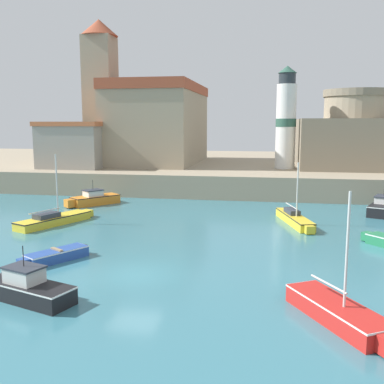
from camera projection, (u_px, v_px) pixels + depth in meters
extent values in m
plane|color=teal|center=(134.00, 275.00, 22.39)|extent=(200.00, 200.00, 0.00)
cube|color=gray|center=(225.00, 168.00, 63.42)|extent=(120.00, 40.00, 2.35)
cube|color=red|center=(337.00, 312.00, 17.08)|extent=(3.74, 4.93, 0.73)
cube|color=white|center=(338.00, 304.00, 17.03)|extent=(3.78, 4.98, 0.07)
cylinder|color=silver|center=(347.00, 250.00, 16.36)|extent=(0.10, 0.10, 4.35)
cylinder|color=silver|center=(328.00, 284.00, 17.50)|extent=(1.18, 1.92, 0.08)
cube|color=#284C9E|center=(57.00, 255.00, 24.65)|extent=(2.73, 3.49, 0.60)
cube|color=#284C9E|center=(24.00, 264.00, 23.20)|extent=(0.78, 0.74, 0.51)
cube|color=white|center=(57.00, 251.00, 24.61)|extent=(2.76, 3.53, 0.07)
cube|color=#997F5B|center=(57.00, 249.00, 24.59)|extent=(0.91, 0.66, 0.08)
cube|color=black|center=(85.00, 248.00, 25.99)|extent=(0.27, 0.27, 0.36)
cube|color=orange|center=(95.00, 200.00, 41.63)|extent=(4.04, 4.42, 0.82)
cube|color=orange|center=(70.00, 203.00, 39.99)|extent=(1.16, 1.14, 0.70)
cube|color=black|center=(95.00, 196.00, 41.57)|extent=(4.08, 4.46, 0.07)
cube|color=silver|center=(93.00, 193.00, 41.39)|extent=(1.92, 1.96, 0.51)
cube|color=#2D333D|center=(93.00, 190.00, 41.34)|extent=(2.06, 2.11, 0.08)
cylinder|color=black|center=(93.00, 185.00, 41.27)|extent=(0.04, 0.04, 0.90)
cube|color=yellow|center=(54.00, 221.00, 33.39)|extent=(3.74, 6.09, 0.62)
cube|color=yellow|center=(87.00, 213.00, 36.12)|extent=(1.00, 0.93, 0.52)
cube|color=black|center=(53.00, 217.00, 33.35)|extent=(3.78, 6.15, 0.07)
cylinder|color=silver|center=(57.00, 185.00, 33.36)|extent=(0.10, 0.10, 4.61)
cylinder|color=silver|center=(45.00, 211.00, 32.64)|extent=(1.15, 2.51, 0.08)
cube|color=#333842|center=(47.00, 215.00, 32.82)|extent=(1.66, 2.06, 0.36)
cube|color=yellow|center=(294.00, 219.00, 33.75)|extent=(2.70, 6.26, 0.64)
cube|color=yellow|center=(310.00, 230.00, 30.45)|extent=(0.72, 0.64, 0.55)
cube|color=black|center=(294.00, 216.00, 33.70)|extent=(2.73, 6.32, 0.07)
cylinder|color=silver|center=(297.00, 190.00, 32.93)|extent=(0.10, 0.10, 4.01)
cylinder|color=silver|center=(292.00, 206.00, 34.38)|extent=(0.81, 2.71, 0.08)
cube|color=#333842|center=(292.00, 211.00, 34.28)|extent=(1.24, 2.00, 0.36)
cube|color=#237A4C|center=(367.00, 236.00, 28.74)|extent=(0.84, 0.84, 0.54)
cube|color=black|center=(383.00, 209.00, 37.26)|extent=(3.26, 4.86, 0.89)
cube|color=white|center=(383.00, 204.00, 37.20)|extent=(3.30, 4.91, 0.07)
cube|color=silver|center=(384.00, 200.00, 37.34)|extent=(1.73, 1.95, 0.53)
cube|color=#2D333D|center=(384.00, 196.00, 37.30)|extent=(1.86, 2.11, 0.08)
cylinder|color=black|center=(384.00, 190.00, 37.22)|extent=(0.04, 0.04, 0.90)
cube|color=black|center=(29.00, 292.00, 19.12)|extent=(4.47, 2.73, 0.77)
cube|color=white|center=(28.00, 284.00, 19.06)|extent=(4.52, 2.75, 0.07)
cube|color=silver|center=(24.00, 275.00, 19.11)|extent=(1.75, 1.50, 0.63)
cube|color=#2D333D|center=(24.00, 267.00, 19.06)|extent=(1.89, 1.61, 0.08)
cylinder|color=black|center=(23.00, 256.00, 18.98)|extent=(0.04, 0.04, 0.90)
cube|color=gray|center=(159.00, 128.00, 58.24)|extent=(10.02, 17.60, 8.89)
cube|color=#9E472D|center=(159.00, 89.00, 57.48)|extent=(10.22, 17.95, 1.20)
cube|color=gray|center=(101.00, 101.00, 56.35)|extent=(3.57, 3.57, 15.70)
cone|color=#9E472D|center=(99.00, 28.00, 55.00)|extent=(4.64, 4.64, 2.00)
cube|color=gray|center=(354.00, 143.00, 52.54)|extent=(12.94, 12.94, 5.62)
cylinder|color=gray|center=(355.00, 132.00, 52.35)|extent=(7.18, 7.18, 8.12)
cylinder|color=gray|center=(357.00, 93.00, 51.67)|extent=(7.54, 7.54, 0.80)
cylinder|color=silver|center=(286.00, 127.00, 50.50)|extent=(2.20, 2.20, 9.40)
cylinder|color=#2D5647|center=(286.00, 123.00, 50.43)|extent=(2.26, 2.26, 0.90)
cylinder|color=#262D33|center=(287.00, 79.00, 49.70)|extent=(1.87, 1.87, 1.20)
cone|color=#2D5647|center=(288.00, 69.00, 49.54)|extent=(2.09, 2.09, 0.80)
cube|color=gray|center=(73.00, 147.00, 51.44)|extent=(7.17, 4.66, 4.79)
cube|color=#C1663D|center=(72.00, 124.00, 51.04)|extent=(7.53, 4.90, 0.50)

